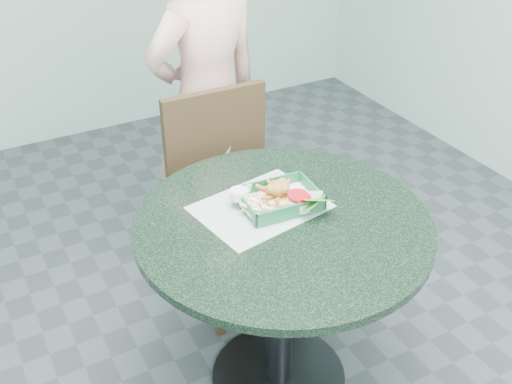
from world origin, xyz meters
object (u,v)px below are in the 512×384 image
dining_chair (229,185)px  food_basket (279,206)px  crab_sandwich (277,196)px  cafe_table (282,264)px  sauce_ramekin (239,200)px  diner_person (207,91)px

dining_chair → food_basket: dining_chair is taller
dining_chair → crab_sandwich: bearing=-96.3°
dining_chair → food_basket: 0.59m
food_basket → crab_sandwich: 0.04m
cafe_table → crab_sandwich: crab_sandwich is taller
cafe_table → food_basket: food_basket is taller
dining_chair → sauce_ramekin: 0.59m
cafe_table → food_basket: size_ratio=3.81×
food_basket → crab_sandwich: crab_sandwich is taller
dining_chair → diner_person: size_ratio=0.54×
crab_sandwich → sauce_ramekin: crab_sandwich is taller
cafe_table → crab_sandwich: size_ratio=7.46×
dining_chair → diner_person: 0.43m
cafe_table → dining_chair: bearing=80.9°
crab_sandwich → sauce_ramekin: (-0.13, 0.04, 0.00)m
food_basket → sauce_ramekin: size_ratio=4.17×
cafe_table → dining_chair: 0.63m
diner_person → sauce_ramekin: bearing=62.7°
food_basket → sauce_ramekin: bearing=157.2°
crab_sandwich → dining_chair: bearing=82.8°
cafe_table → sauce_ramekin: bearing=126.2°
cafe_table → diner_person: size_ratio=0.57×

